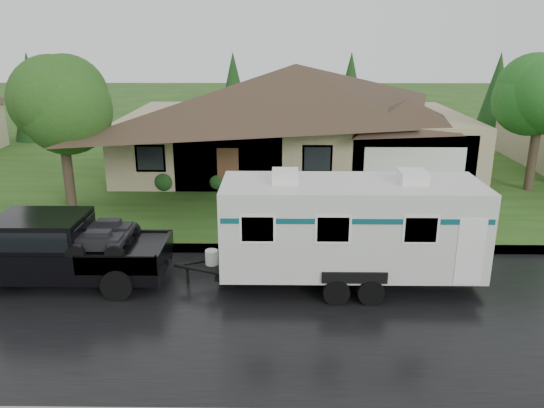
{
  "coord_description": "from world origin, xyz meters",
  "views": [
    {
      "loc": [
        1.11,
        -14.93,
        7.21
      ],
      "look_at": [
        0.9,
        2.0,
        1.79
      ],
      "focal_mm": 35.0,
      "sensor_mm": 36.0,
      "label": 1
    }
  ],
  "objects": [
    {
      "name": "road",
      "position": [
        0.0,
        -2.0,
        0.01
      ],
      "size": [
        140.0,
        8.0,
        0.01
      ],
      "primitive_type": "cube",
      "color": "black",
      "rests_on": "ground"
    },
    {
      "name": "travel_trailer",
      "position": [
        3.22,
        -0.34,
        1.88
      ],
      "size": [
        7.89,
        2.77,
        3.54
      ],
      "color": "silver",
      "rests_on": "ground"
    },
    {
      "name": "lawn",
      "position": [
        0.0,
        15.0,
        0.07
      ],
      "size": [
        140.0,
        26.0,
        0.15
      ],
      "primitive_type": "cube",
      "color": "#224917",
      "rests_on": "ground"
    },
    {
      "name": "curb",
      "position": [
        0.0,
        2.25,
        0.07
      ],
      "size": [
        140.0,
        0.5,
        0.15
      ],
      "primitive_type": "cube",
      "color": "gray",
      "rests_on": "ground"
    },
    {
      "name": "ground",
      "position": [
        0.0,
        0.0,
        0.0
      ],
      "size": [
        140.0,
        140.0,
        0.0
      ],
      "primitive_type": "plane",
      "color": "#224917",
      "rests_on": "ground"
    },
    {
      "name": "pickup_truck",
      "position": [
        -5.6,
        -0.34,
        1.14
      ],
      "size": [
        6.4,
        2.43,
        2.13
      ],
      "color": "black",
      "rests_on": "ground"
    },
    {
      "name": "shrub_row",
      "position": [
        2.0,
        9.3,
        0.65
      ],
      "size": [
        13.6,
        1.0,
        1.0
      ],
      "color": "#143814",
      "rests_on": "lawn"
    },
    {
      "name": "tree_left_green",
      "position": [
        -7.73,
        6.52,
        4.48
      ],
      "size": [
        3.77,
        3.77,
        6.24
      ],
      "color": "#382B1E",
      "rests_on": "lawn"
    },
    {
      "name": "tree_right_green",
      "position": [
        13.04,
        9.56,
        4.51
      ],
      "size": [
        3.79,
        3.79,
        6.28
      ],
      "color": "#382B1E",
      "rests_on": "lawn"
    },
    {
      "name": "house_main",
      "position": [
        2.29,
        13.84,
        3.59
      ],
      "size": [
        19.44,
        10.8,
        6.9
      ],
      "color": "gray",
      "rests_on": "lawn"
    }
  ]
}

